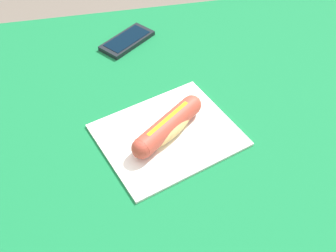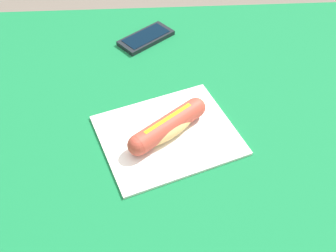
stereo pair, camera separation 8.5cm
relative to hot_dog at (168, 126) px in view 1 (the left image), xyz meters
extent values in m
cylinder|color=brown|center=(-0.52, -0.40, -0.42)|extent=(0.07, 0.07, 0.71)
cube|color=brown|center=(-0.01, -0.03, -0.05)|extent=(1.18, 0.90, 0.03)
cube|color=#146B38|center=(-0.01, -0.03, -0.03)|extent=(1.24, 0.96, 0.00)
cube|color=white|center=(0.00, 0.00, -0.03)|extent=(0.33, 0.31, 0.01)
ellipsoid|color=#DBB26B|center=(0.00, 0.00, 0.00)|extent=(0.15, 0.13, 0.04)
cylinder|color=#B24233|center=(0.00, 0.00, 0.00)|extent=(0.15, 0.13, 0.04)
sphere|color=#B24233|center=(0.06, 0.05, 0.00)|extent=(0.04, 0.04, 0.04)
sphere|color=#B24233|center=(-0.06, -0.05, 0.00)|extent=(0.04, 0.04, 0.04)
cube|color=yellow|center=(0.00, 0.00, 0.02)|extent=(0.10, 0.08, 0.00)
cube|color=black|center=(0.04, -0.35, -0.02)|extent=(0.16, 0.14, 0.01)
cube|color=black|center=(0.04, -0.35, -0.02)|extent=(0.13, 0.12, 0.00)
camera|label=1|loc=(0.12, 0.58, 0.62)|focal=44.78mm
camera|label=2|loc=(0.03, 0.59, 0.62)|focal=44.78mm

